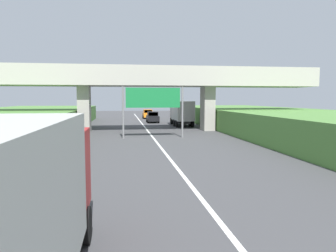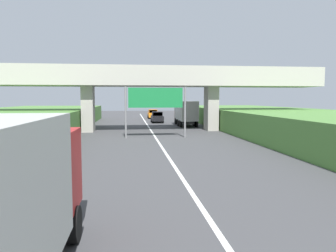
{
  "view_description": "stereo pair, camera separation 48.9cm",
  "coord_description": "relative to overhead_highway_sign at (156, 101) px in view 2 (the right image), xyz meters",
  "views": [
    {
      "loc": [
        -2.89,
        0.27,
        3.75
      ],
      "look_at": [
        0.0,
        20.29,
        2.0
      ],
      "focal_mm": 33.62,
      "sensor_mm": 36.0,
      "label": 1
    },
    {
      "loc": [
        -2.41,
        0.21,
        3.75
      ],
      "look_at": [
        0.0,
        20.29,
        2.0
      ],
      "focal_mm": 33.62,
      "sensor_mm": 36.0,
      "label": 2
    }
  ],
  "objects": [
    {
      "name": "construction_barrel_1",
      "position": [
        -6.61,
        -17.67,
        -3.12
      ],
      "size": [
        0.57,
        0.57,
        0.9
      ],
      "color": "orange",
      "rests_on": "ground"
    },
    {
      "name": "truck_silver",
      "position": [
        5.24,
        13.13,
        -1.65
      ],
      "size": [
        2.44,
        7.3,
        3.44
      ],
      "color": "black",
      "rests_on": "ground"
    },
    {
      "name": "construction_barrel_3",
      "position": [
        -6.75,
        -8.54,
        -3.12
      ],
      "size": [
        0.57,
        0.57,
        0.9
      ],
      "color": "orange",
      "rests_on": "ground"
    },
    {
      "name": "car_black",
      "position": [
        1.8,
        19.52,
        -2.72
      ],
      "size": [
        1.86,
        4.1,
        1.72
      ],
      "color": "black",
      "rests_on": "ground"
    },
    {
      "name": "overpass_bridge",
      "position": [
        0.0,
        6.67,
        1.96
      ],
      "size": [
        40.0,
        4.8,
        7.41
      ],
      "color": "#ADA89E",
      "rests_on": "ground"
    },
    {
      "name": "car_orange",
      "position": [
        1.83,
        29.84,
        -2.72
      ],
      "size": [
        1.86,
        4.1,
        1.72
      ],
      "color": "orange",
      "rests_on": "ground"
    },
    {
      "name": "overhead_highway_sign",
      "position": [
        0.0,
        0.0,
        0.0
      ],
      "size": [
        5.88,
        0.18,
        4.91
      ],
      "color": "slate",
      "rests_on": "ground"
    },
    {
      "name": "lane_centre_stripe",
      "position": [
        0.0,
        -0.71,
        -3.58
      ],
      "size": [
        0.2,
        99.03,
        0.01
      ],
      "primitive_type": "cube",
      "color": "white",
      "rests_on": "ground"
    },
    {
      "name": "construction_barrel_2",
      "position": [
        -6.51,
        -13.11,
        -3.12
      ],
      "size": [
        0.57,
        0.57,
        0.9
      ],
      "color": "orange",
      "rests_on": "ground"
    }
  ]
}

